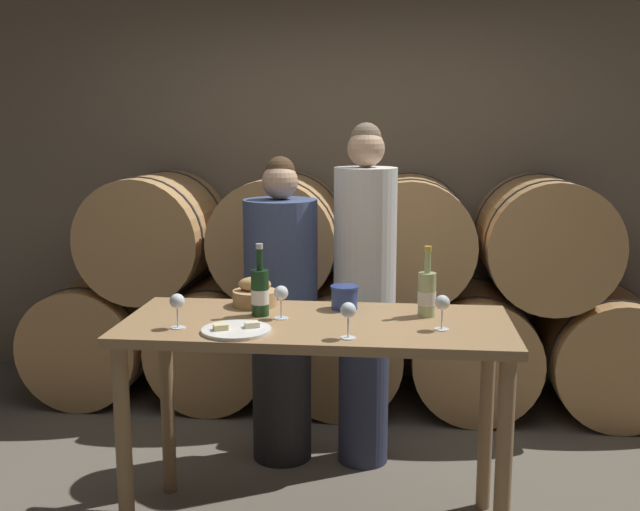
{
  "coord_description": "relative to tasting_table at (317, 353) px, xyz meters",
  "views": [
    {
      "loc": [
        0.32,
        -2.98,
        1.75
      ],
      "look_at": [
        0.0,
        0.14,
        1.19
      ],
      "focal_mm": 42.0,
      "sensor_mm": 36.0,
      "label": 1
    }
  ],
  "objects": [
    {
      "name": "wine_glass_left",
      "position": [
        -0.15,
        0.02,
        0.24
      ],
      "size": [
        0.06,
        0.06,
        0.14
      ],
      "color": "white",
      "rests_on": "tasting_table"
    },
    {
      "name": "person_right",
      "position": [
        0.17,
        0.72,
        0.1
      ],
      "size": [
        0.31,
        0.31,
        1.75
      ],
      "color": "#2D334C",
      "rests_on": "ground_plane"
    },
    {
      "name": "bread_basket",
      "position": [
        -0.3,
        0.23,
        0.19
      ],
      "size": [
        0.2,
        0.2,
        0.13
      ],
      "color": "tan",
      "rests_on": "tasting_table"
    },
    {
      "name": "wine_bottle_red",
      "position": [
        -0.25,
        0.06,
        0.24
      ],
      "size": [
        0.08,
        0.08,
        0.31
      ],
      "color": "#193819",
      "rests_on": "tasting_table"
    },
    {
      "name": "wine_glass_center",
      "position": [
        0.15,
        -0.24,
        0.24
      ],
      "size": [
        0.06,
        0.06,
        0.14
      ],
      "color": "white",
      "rests_on": "tasting_table"
    },
    {
      "name": "blue_crock",
      "position": [
        0.1,
        0.21,
        0.2
      ],
      "size": [
        0.12,
        0.12,
        0.1
      ],
      "color": "navy",
      "rests_on": "tasting_table"
    },
    {
      "name": "tasting_table",
      "position": [
        0.0,
        0.0,
        0.0
      ],
      "size": [
        1.6,
        0.69,
        0.94
      ],
      "color": "#99754C",
      "rests_on": "ground_plane"
    },
    {
      "name": "wine_bottle_white",
      "position": [
        0.45,
        0.13,
        0.24
      ],
      "size": [
        0.08,
        0.08,
        0.3
      ],
      "color": "#ADBC7F",
      "rests_on": "tasting_table"
    },
    {
      "name": "person_left",
      "position": [
        -0.26,
        0.72,
        -0.01
      ],
      "size": [
        0.38,
        0.38,
        1.59
      ],
      "color": "#232326",
      "rests_on": "ground_plane"
    },
    {
      "name": "wine_glass_right",
      "position": [
        0.51,
        -0.08,
        0.24
      ],
      "size": [
        0.06,
        0.06,
        0.14
      ],
      "color": "white",
      "rests_on": "tasting_table"
    },
    {
      "name": "cheese_plate",
      "position": [
        -0.29,
        -0.2,
        0.15
      ],
      "size": [
        0.27,
        0.27,
        0.04
      ],
      "color": "white",
      "rests_on": "tasting_table"
    },
    {
      "name": "wine_glass_far_left",
      "position": [
        -0.54,
        -0.17,
        0.24
      ],
      "size": [
        0.06,
        0.06,
        0.14
      ],
      "color": "white",
      "rests_on": "tasting_table"
    },
    {
      "name": "stone_wall_back",
      "position": [
        0.0,
        2.12,
        0.8
      ],
      "size": [
        10.0,
        0.12,
        3.2
      ],
      "color": "gray",
      "rests_on": "ground_plane"
    },
    {
      "name": "barrel_stack",
      "position": [
        -0.0,
        1.58,
        -0.13
      ],
      "size": [
        3.97,
        0.84,
        1.44
      ],
      "color": "tan",
      "rests_on": "ground_plane"
    }
  ]
}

